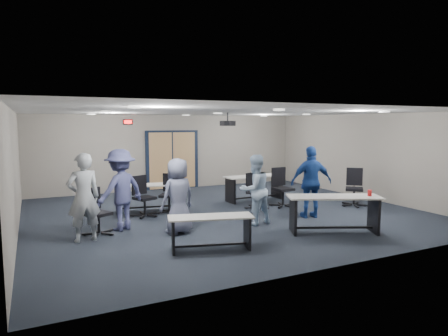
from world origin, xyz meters
name	(u,v)px	position (x,y,z in m)	size (l,w,h in m)	color
floor	(226,213)	(0.00, 0.00, 0.00)	(10.00, 10.00, 0.00)	black
back_wall	(172,152)	(0.00, 4.50, 1.35)	(10.00, 0.04, 2.70)	gray
front_wall	(345,187)	(0.00, -4.50, 1.35)	(10.00, 0.04, 2.70)	gray
left_wall	(14,173)	(-5.00, 0.00, 1.35)	(0.04, 9.00, 2.70)	gray
right_wall	(366,156)	(5.00, 0.00, 1.35)	(0.04, 9.00, 2.70)	gray
ceiling	(226,112)	(0.00, 0.00, 2.70)	(10.00, 9.00, 0.04)	silver
double_door	(172,160)	(0.00, 4.46, 1.05)	(2.00, 0.07, 2.20)	black
exit_sign	(128,122)	(-1.60, 4.44, 2.45)	(0.32, 0.07, 0.18)	black
ceiling_projector	(228,123)	(0.30, 0.50, 2.40)	(0.35, 0.32, 0.37)	black
ceiling_can_lights	(222,113)	(0.00, 0.25, 2.67)	(6.24, 5.74, 0.02)	silver
table_front_left	(211,227)	(-1.66, -2.74, 0.44)	(1.69, 0.95, 0.65)	beige
table_front_right	(334,208)	(1.27, -2.82, 0.56)	(2.10, 1.45, 0.95)	beige
table_back_left	(146,193)	(-1.86, 1.18, 0.50)	(1.87, 0.88, 1.00)	beige
table_back_right	(254,183)	(1.57, 1.17, 0.53)	(1.94, 0.70, 0.78)	beige
chair_back_a	(145,196)	(-2.08, 0.52, 0.53)	(0.66, 0.66, 1.05)	black
chair_back_b	(169,194)	(-1.39, 0.62, 0.52)	(0.66, 0.66, 1.05)	black
chair_back_c	(257,191)	(1.01, 0.08, 0.50)	(0.63, 0.63, 1.01)	black
chair_back_d	(283,187)	(1.83, -0.02, 0.56)	(0.71, 0.71, 1.12)	black
chair_loose_left	(98,212)	(-3.42, -0.76, 0.50)	(0.63, 0.63, 1.01)	black
chair_loose_right	(354,187)	(3.74, -0.85, 0.55)	(0.69, 0.69, 1.10)	black
person_gray	(84,197)	(-3.75, -1.11, 0.91)	(0.66, 0.43, 1.81)	#9AA1A8
person_plaid	(178,196)	(-1.83, -1.38, 0.83)	(0.81, 0.53, 1.65)	slate
person_lightblue	(255,190)	(0.06, -1.43, 0.83)	(0.81, 0.63, 1.67)	#ACC7E3
person_navy	(311,182)	(1.71, -1.44, 0.92)	(1.07, 0.45, 1.83)	navy
person_back	(120,190)	(-2.90, -0.54, 0.92)	(1.18, 0.68, 1.83)	#404473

